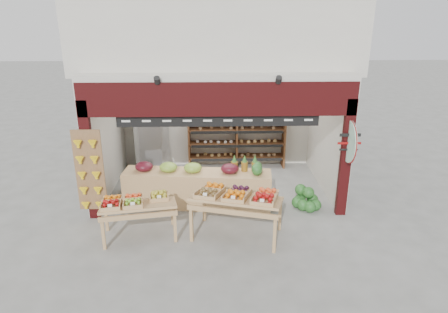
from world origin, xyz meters
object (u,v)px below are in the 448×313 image
display_table_right (237,196)px  mid_counter (197,187)px  refrigerator (152,137)px  display_table_left (133,203)px  watermelon_pile (306,200)px  cardboard_stack (142,184)px  back_shelving (237,130)px

display_table_right → mid_counter: bearing=121.9°
refrigerator → display_table_left: size_ratio=1.22×
mid_counter → watermelon_pile: size_ratio=5.07×
cardboard_stack → display_table_left: size_ratio=0.60×
back_shelving → watermelon_pile: size_ratio=4.11×
refrigerator → watermelon_pile: (3.88, -2.55, -0.78)m
back_shelving → display_table_left: size_ratio=1.75×
watermelon_pile → cardboard_stack: bearing=166.3°
back_shelving → watermelon_pile: 3.21m
refrigerator → display_table_left: bearing=-76.9°
back_shelving → refrigerator: 2.43m
refrigerator → display_table_right: (2.20, -3.74, -0.10)m
back_shelving → display_table_right: back_shelving is taller
back_shelving → mid_counter: 2.81m
display_table_left → watermelon_pile: bearing=17.1°
cardboard_stack → display_table_left: (0.20, -2.11, 0.50)m
mid_counter → watermelon_pile: 2.56m
display_table_left → display_table_right: (2.07, -0.03, 0.14)m
cardboard_stack → display_table_left: bearing=-84.5°
refrigerator → cardboard_stack: (-0.07, -1.59, -0.74)m
refrigerator → display_table_left: refrigerator is taller
mid_counter → display_table_right: bearing=-58.1°
cardboard_stack → watermelon_pile: cardboard_stack is taller
display_table_left → watermelon_pile: (3.75, 1.15, -0.54)m
mid_counter → refrigerator: bearing=119.7°
refrigerator → mid_counter: bearing=-49.3°
mid_counter → display_table_left: 1.83m
mid_counter → display_table_right: size_ratio=1.76×
refrigerator → display_table_right: size_ratio=1.00×
cardboard_stack → mid_counter: mid_counter is taller
mid_counter → watermelon_pile: mid_counter is taller
mid_counter → cardboard_stack: bearing=151.5°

